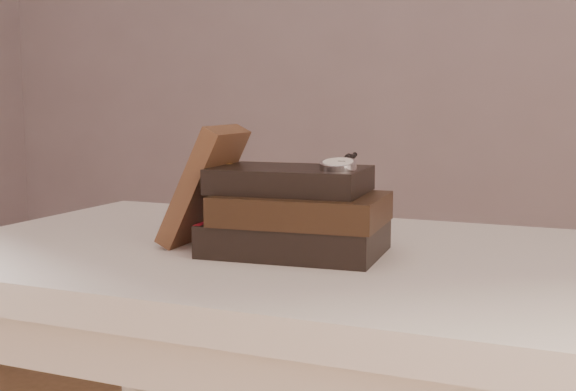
% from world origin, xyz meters
% --- Properties ---
extents(table, '(1.00, 0.60, 0.75)m').
position_xyz_m(table, '(0.00, 0.35, 0.66)').
color(table, beige).
rests_on(table, ground).
extents(book_stack, '(0.24, 0.17, 0.11)m').
position_xyz_m(book_stack, '(0.00, 0.32, 0.80)').
color(book_stack, black).
rests_on(book_stack, table).
extents(journal, '(0.10, 0.11, 0.16)m').
position_xyz_m(journal, '(-0.13, 0.32, 0.83)').
color(journal, '#3C2317').
rests_on(journal, table).
extents(pocket_watch, '(0.05, 0.15, 0.02)m').
position_xyz_m(pocket_watch, '(0.06, 0.32, 0.87)').
color(pocket_watch, silver).
rests_on(pocket_watch, book_stack).
extents(eyeglasses, '(0.10, 0.11, 0.04)m').
position_xyz_m(eyeglasses, '(-0.08, 0.39, 0.81)').
color(eyeglasses, silver).
rests_on(eyeglasses, book_stack).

